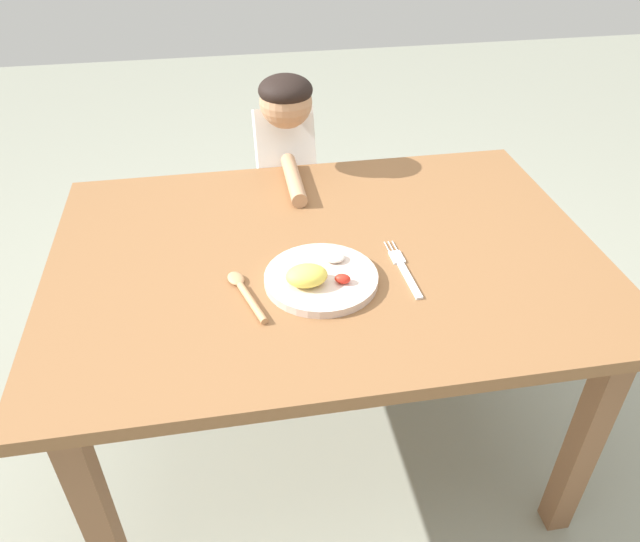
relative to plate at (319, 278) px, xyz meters
The scene contains 6 objects.
ground_plane 0.74m from the plate, 72.76° to the left, with size 8.00×8.00×0.00m, color gray.
dining_table 0.16m from the plate, 72.76° to the left, with size 1.34×0.94×0.71m.
plate is the anchor object (origin of this frame).
fork 0.20m from the plate, ahead, with size 0.03×0.23×0.01m.
spoon 0.17m from the plate, behind, with size 0.08×0.19×0.02m.
person 0.71m from the plate, 89.59° to the left, with size 0.18×0.46×0.99m.
Camera 1 is at (-0.22, -1.20, 1.55)m, focal length 33.93 mm.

